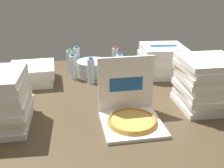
# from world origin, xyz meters

# --- Properties ---
(ground_plane) EXTENTS (3.20, 2.40, 0.02)m
(ground_plane) POSITION_xyz_m (0.00, 0.00, -0.01)
(ground_plane) COLOR #4C3D28
(open_pizza_box) EXTENTS (0.38, 0.39, 0.41)m
(open_pizza_box) POSITION_xyz_m (0.09, -0.22, 0.08)
(open_pizza_box) COLOR white
(open_pizza_box) RESTS_ON ground_plane
(pizza_stack_left_mid) EXTENTS (0.44, 0.43, 0.29)m
(pizza_stack_left_mid) POSITION_xyz_m (0.59, 0.59, 0.14)
(pizza_stack_left_mid) COLOR white
(pizza_stack_left_mid) RESTS_ON ground_plane
(pizza_stack_left_far) EXTENTS (0.42, 0.41, 0.16)m
(pizza_stack_left_far) POSITION_xyz_m (-0.61, 0.60, 0.08)
(pizza_stack_left_far) COLOR white
(pizza_stack_left_far) RESTS_ON ground_plane
(pizza_stack_center_far) EXTENTS (0.42, 0.43, 0.36)m
(pizza_stack_center_far) POSITION_xyz_m (0.68, -0.10, 0.18)
(pizza_stack_center_far) COLOR white
(pizza_stack_center_far) RESTS_ON ground_plane
(ice_bucket) EXTENTS (0.29, 0.29, 0.13)m
(ice_bucket) POSITION_xyz_m (-0.06, 0.71, 0.07)
(ice_bucket) COLOR #B7BABF
(ice_bucket) RESTS_ON ground_plane
(water_bottle_0) EXTENTS (0.06, 0.06, 0.24)m
(water_bottle_0) POSITION_xyz_m (-0.26, 0.80, 0.11)
(water_bottle_0) COLOR silver
(water_bottle_0) RESTS_ON ground_plane
(water_bottle_1) EXTENTS (0.06, 0.06, 0.24)m
(water_bottle_1) POSITION_xyz_m (-0.19, 0.88, 0.11)
(water_bottle_1) COLOR white
(water_bottle_1) RESTS_ON ground_plane
(water_bottle_2) EXTENTS (0.06, 0.06, 0.24)m
(water_bottle_2) POSITION_xyz_m (-0.09, 0.49, 0.11)
(water_bottle_2) COLOR silver
(water_bottle_2) RESTS_ON ground_plane
(water_bottle_3) EXTENTS (0.06, 0.06, 0.24)m
(water_bottle_3) POSITION_xyz_m (-0.24, 0.62, 0.11)
(water_bottle_3) COLOR white
(water_bottle_3) RESTS_ON ground_plane
(water_bottle_4) EXTENTS (0.06, 0.06, 0.24)m
(water_bottle_4) POSITION_xyz_m (0.18, 0.81, 0.11)
(water_bottle_4) COLOR silver
(water_bottle_4) RESTS_ON ground_plane
(water_bottle_5) EXTENTS (0.06, 0.06, 0.24)m
(water_bottle_5) POSITION_xyz_m (0.18, 0.57, 0.11)
(water_bottle_5) COLOR silver
(water_bottle_5) RESTS_ON ground_plane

